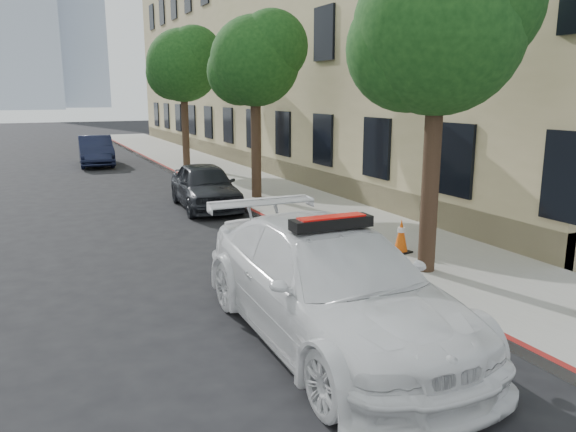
% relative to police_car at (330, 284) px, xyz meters
% --- Properties ---
extents(ground, '(120.00, 120.00, 0.00)m').
position_rel_police_car_xyz_m(ground, '(-0.11, 3.48, -0.77)').
color(ground, black).
rests_on(ground, ground).
extents(sidewalk, '(3.20, 50.00, 0.15)m').
position_rel_police_car_xyz_m(sidewalk, '(3.49, 13.48, -0.70)').
color(sidewalk, gray).
rests_on(sidewalk, ground).
extents(curb_strip, '(0.12, 50.00, 0.15)m').
position_rel_police_car_xyz_m(curb_strip, '(1.95, 13.48, -0.70)').
color(curb_strip, maroon).
rests_on(curb_strip, ground).
extents(building, '(8.00, 36.00, 10.00)m').
position_rel_police_car_xyz_m(building, '(9.09, 18.48, 4.23)').
color(building, tan).
rests_on(building, ground).
extents(tower_right, '(14.00, 14.00, 44.00)m').
position_rel_police_car_xyz_m(tower_right, '(8.89, 138.48, 21.23)').
color(tower_right, '#9EA8B7').
rests_on(tower_right, ground).
extents(tree_near, '(2.92, 2.82, 5.62)m').
position_rel_police_car_xyz_m(tree_near, '(2.82, 1.47, 3.50)').
color(tree_near, black).
rests_on(tree_near, sidewalk).
extents(tree_mid, '(2.77, 2.64, 5.43)m').
position_rel_police_car_xyz_m(tree_mid, '(2.82, 9.47, 3.39)').
color(tree_mid, black).
rests_on(tree_mid, sidewalk).
extents(tree_far, '(3.10, 3.00, 5.81)m').
position_rel_police_car_xyz_m(tree_far, '(2.82, 17.47, 3.61)').
color(tree_far, black).
rests_on(tree_far, sidewalk).
extents(police_car, '(2.26, 5.35, 1.69)m').
position_rel_police_car_xyz_m(police_car, '(0.00, 0.00, 0.00)').
color(police_car, white).
rests_on(police_car, ground).
extents(parked_car_mid, '(1.81, 3.90, 1.29)m').
position_rel_police_car_xyz_m(parked_car_mid, '(1.09, 9.21, -0.13)').
color(parked_car_mid, black).
rests_on(parked_car_mid, ground).
extents(parked_car_far, '(1.69, 4.16, 1.34)m').
position_rel_police_car_xyz_m(parked_car_far, '(-0.54, 20.77, -0.10)').
color(parked_car_far, black).
rests_on(parked_car_far, ground).
extents(traffic_cone, '(0.41, 0.41, 0.67)m').
position_rel_police_car_xyz_m(traffic_cone, '(3.08, 2.62, -0.29)').
color(traffic_cone, black).
rests_on(traffic_cone, sidewalk).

